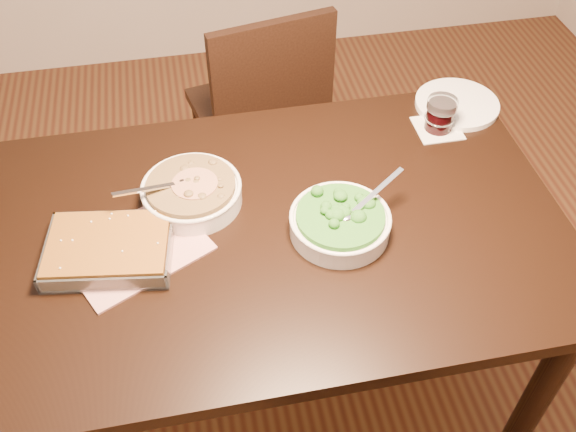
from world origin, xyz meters
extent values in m
plane|color=#442013|center=(0.00, 0.00, 0.00)|extent=(4.00, 4.00, 0.00)
cube|color=black|center=(0.00, 0.00, 0.73)|extent=(1.40, 0.90, 0.04)
cube|color=black|center=(0.00, 0.00, 0.66)|extent=(1.26, 0.76, 0.08)
cylinder|color=black|center=(0.62, -0.37, 0.35)|extent=(0.07, 0.07, 0.71)
cylinder|color=black|center=(-0.62, 0.37, 0.35)|extent=(0.07, 0.07, 0.71)
cylinder|color=black|center=(0.62, 0.37, 0.35)|extent=(0.07, 0.07, 0.71)
cube|color=#A62F36|center=(-0.34, -0.02, 0.75)|extent=(0.37, 0.34, 0.01)
cube|color=white|center=(0.51, 0.27, 0.75)|extent=(0.12, 0.12, 0.00)
cylinder|color=white|center=(-0.19, 0.11, 0.77)|extent=(0.25, 0.25, 0.05)
torus|color=white|center=(-0.19, 0.11, 0.80)|extent=(0.25, 0.25, 0.01)
cylinder|color=#37250F|center=(-0.19, 0.11, 0.81)|extent=(0.22, 0.22, 0.02)
cube|color=silver|center=(-0.26, 0.09, 0.82)|extent=(0.15, 0.07, 0.05)
cylinder|color=maroon|center=(-0.18, 0.11, 0.81)|extent=(0.11, 0.11, 0.00)
cylinder|color=white|center=(0.14, -0.05, 0.77)|extent=(0.24, 0.24, 0.05)
torus|color=white|center=(0.14, -0.05, 0.80)|extent=(0.24, 0.24, 0.01)
cylinder|color=#13440F|center=(0.14, -0.05, 0.80)|extent=(0.21, 0.21, 0.02)
cube|color=silver|center=(0.21, -0.02, 0.82)|extent=(0.14, 0.09, 0.05)
cube|color=silver|center=(-0.39, -0.03, 0.75)|extent=(0.31, 0.25, 0.01)
cube|color=#50280B|center=(-0.39, -0.03, 0.78)|extent=(0.29, 0.23, 0.05)
cube|color=silver|center=(-0.38, 0.07, 0.78)|extent=(0.28, 0.05, 0.04)
cube|color=silver|center=(-0.41, -0.13, 0.78)|extent=(0.28, 0.05, 0.04)
cube|color=silver|center=(-0.26, -0.05, 0.78)|extent=(0.04, 0.21, 0.04)
cube|color=silver|center=(-0.53, -0.01, 0.78)|extent=(0.04, 0.21, 0.04)
cylinder|color=black|center=(0.51, 0.27, 0.79)|extent=(0.08, 0.08, 0.07)
cylinder|color=silver|center=(0.51, 0.27, 0.83)|extent=(0.08, 0.08, 0.03)
cylinder|color=white|center=(0.60, 0.36, 0.76)|extent=(0.24, 0.24, 0.02)
cube|color=black|center=(0.07, 0.87, 0.43)|extent=(0.50, 0.50, 0.04)
cylinder|color=black|center=(0.21, 1.08, 0.21)|extent=(0.04, 0.04, 0.41)
cylinder|color=black|center=(0.29, 0.73, 0.21)|extent=(0.04, 0.04, 0.41)
cylinder|color=black|center=(-0.14, 1.01, 0.21)|extent=(0.04, 0.04, 0.41)
cylinder|color=black|center=(-0.07, 0.66, 0.21)|extent=(0.04, 0.04, 0.41)
cube|color=black|center=(0.11, 0.68, 0.67)|extent=(0.42, 0.12, 0.45)
camera|label=1|loc=(-0.18, -1.04, 1.89)|focal=40.00mm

